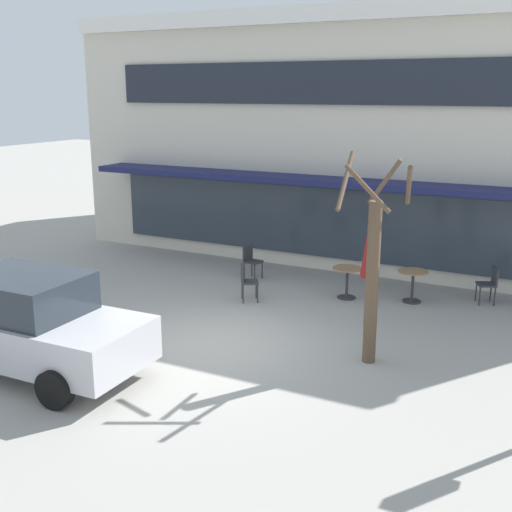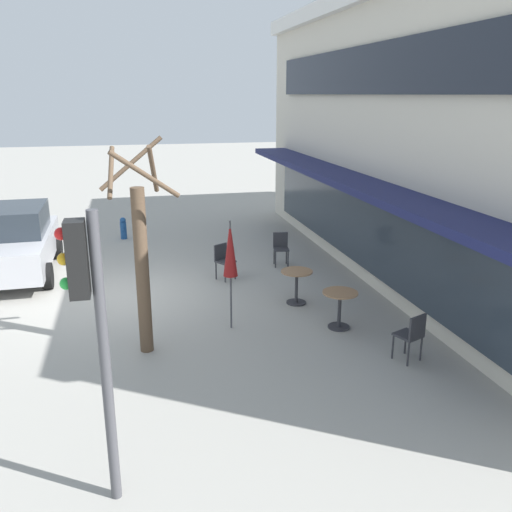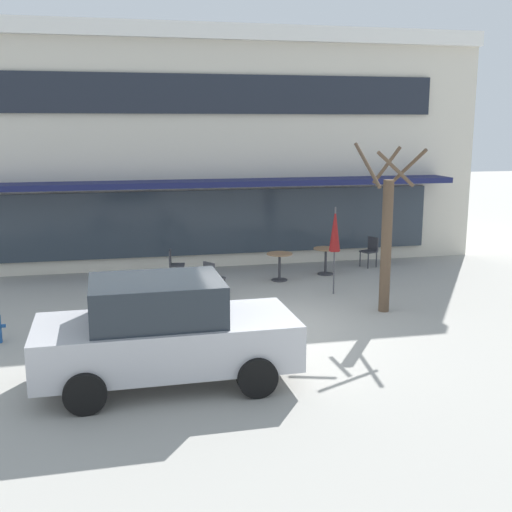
{
  "view_description": "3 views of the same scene",
  "coord_description": "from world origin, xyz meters",
  "px_view_note": "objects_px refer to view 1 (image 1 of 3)",
  "views": [
    {
      "loc": [
        6.09,
        -10.16,
        4.86
      ],
      "look_at": [
        -0.58,
        2.88,
        1.05
      ],
      "focal_mm": 45.0,
      "sensor_mm": 36.0,
      "label": 1
    },
    {
      "loc": [
        12.16,
        0.43,
        4.49
      ],
      "look_at": [
        0.44,
        3.19,
        0.88
      ],
      "focal_mm": 38.0,
      "sensor_mm": 36.0,
      "label": 2
    },
    {
      "loc": [
        -2.94,
        -12.61,
        4.19
      ],
      "look_at": [
        0.54,
        3.21,
        0.86
      ],
      "focal_mm": 45.0,
      "sensor_mm": 36.0,
      "label": 3
    }
  ],
  "objects_px": {
    "cafe_table_near_wall": "(347,277)",
    "cafe_chair_0": "(490,282)",
    "cafe_table_streetside": "(413,281)",
    "cafe_chair_1": "(246,280)",
    "fire_hydrant": "(23,288)",
    "parked_sedan": "(30,324)",
    "patio_umbrella_green_folded": "(367,252)",
    "cafe_chair_2": "(251,259)",
    "street_tree": "(373,269)"
  },
  "relations": [
    {
      "from": "cafe_chair_2",
      "to": "fire_hydrant",
      "type": "bearing_deg",
      "value": -132.68
    },
    {
      "from": "patio_umbrella_green_folded",
      "to": "cafe_chair_2",
      "type": "distance_m",
      "value": 4.48
    },
    {
      "from": "cafe_table_near_wall",
      "to": "street_tree",
      "type": "xyz_separation_m",
      "value": [
        1.6,
        -3.35,
        1.25
      ]
    },
    {
      "from": "cafe_table_near_wall",
      "to": "parked_sedan",
      "type": "distance_m",
      "value": 7.39
    },
    {
      "from": "cafe_table_streetside",
      "to": "cafe_chair_2",
      "type": "xyz_separation_m",
      "value": [
        -4.28,
        -0.0,
        0.01
      ]
    },
    {
      "from": "cafe_chair_0",
      "to": "cafe_chair_2",
      "type": "relative_size",
      "value": 1.0
    },
    {
      "from": "cafe_chair_1",
      "to": "cafe_chair_2",
      "type": "height_order",
      "value": "same"
    },
    {
      "from": "patio_umbrella_green_folded",
      "to": "street_tree",
      "type": "distance_m",
      "value": 1.8
    },
    {
      "from": "street_tree",
      "to": "cafe_table_near_wall",
      "type": "bearing_deg",
      "value": 115.5
    },
    {
      "from": "parked_sedan",
      "to": "fire_hydrant",
      "type": "height_order",
      "value": "parked_sedan"
    },
    {
      "from": "cafe_table_near_wall",
      "to": "cafe_chair_0",
      "type": "height_order",
      "value": "cafe_chair_0"
    },
    {
      "from": "cafe_table_streetside",
      "to": "cafe_chair_2",
      "type": "height_order",
      "value": "cafe_chair_2"
    },
    {
      "from": "patio_umbrella_green_folded",
      "to": "parked_sedan",
      "type": "bearing_deg",
      "value": -133.78
    },
    {
      "from": "cafe_chair_2",
      "to": "street_tree",
      "type": "distance_m",
      "value": 5.95
    },
    {
      "from": "cafe_table_streetside",
      "to": "street_tree",
      "type": "height_order",
      "value": "street_tree"
    },
    {
      "from": "patio_umbrella_green_folded",
      "to": "cafe_table_streetside",
      "type": "bearing_deg",
      "value": 76.91
    },
    {
      "from": "cafe_table_near_wall",
      "to": "cafe_chair_0",
      "type": "relative_size",
      "value": 0.85
    },
    {
      "from": "cafe_chair_0",
      "to": "street_tree",
      "type": "height_order",
      "value": "street_tree"
    },
    {
      "from": "cafe_table_streetside",
      "to": "cafe_chair_2",
      "type": "bearing_deg",
      "value": -179.98
    },
    {
      "from": "patio_umbrella_green_folded",
      "to": "cafe_chair_0",
      "type": "xyz_separation_m",
      "value": [
        2.12,
        2.78,
        -1.1
      ]
    },
    {
      "from": "cafe_table_streetside",
      "to": "fire_hydrant",
      "type": "distance_m",
      "value": 9.15
    },
    {
      "from": "cafe_table_near_wall",
      "to": "cafe_table_streetside",
      "type": "distance_m",
      "value": 1.53
    },
    {
      "from": "cafe_chair_0",
      "to": "street_tree",
      "type": "xyz_separation_m",
      "value": [
        -1.49,
        -4.46,
        1.24
      ]
    },
    {
      "from": "cafe_chair_0",
      "to": "parked_sedan",
      "type": "relative_size",
      "value": 0.21
    },
    {
      "from": "cafe_chair_0",
      "to": "parked_sedan",
      "type": "xyz_separation_m",
      "value": [
        -6.7,
        -7.56,
        0.35
      ]
    },
    {
      "from": "cafe_chair_1",
      "to": "cafe_table_streetside",
      "type": "bearing_deg",
      "value": 26.19
    },
    {
      "from": "cafe_chair_0",
      "to": "parked_sedan",
      "type": "bearing_deg",
      "value": -131.55
    },
    {
      "from": "street_tree",
      "to": "cafe_chair_2",
      "type": "bearing_deg",
      "value": 139.41
    },
    {
      "from": "cafe_chair_0",
      "to": "cafe_chair_2",
      "type": "xyz_separation_m",
      "value": [
        -5.91,
        -0.68,
        0.0
      ]
    },
    {
      "from": "cafe_table_near_wall",
      "to": "cafe_table_streetside",
      "type": "relative_size",
      "value": 1.0
    },
    {
      "from": "cafe_chair_1",
      "to": "fire_hydrant",
      "type": "relative_size",
      "value": 1.26
    },
    {
      "from": "parked_sedan",
      "to": "street_tree",
      "type": "relative_size",
      "value": 1.11
    },
    {
      "from": "patio_umbrella_green_folded",
      "to": "fire_hydrant",
      "type": "xyz_separation_m",
      "value": [
        -7.65,
        -2.08,
        -1.27
      ]
    },
    {
      "from": "cafe_table_streetside",
      "to": "cafe_chair_0",
      "type": "height_order",
      "value": "cafe_chair_0"
    },
    {
      "from": "cafe_table_near_wall",
      "to": "patio_umbrella_green_folded",
      "type": "height_order",
      "value": "patio_umbrella_green_folded"
    },
    {
      "from": "cafe_chair_0",
      "to": "cafe_chair_1",
      "type": "bearing_deg",
      "value": -154.93
    },
    {
      "from": "cafe_chair_1",
      "to": "fire_hydrant",
      "type": "bearing_deg",
      "value": -152.06
    },
    {
      "from": "cafe_chair_1",
      "to": "fire_hydrant",
      "type": "distance_m",
      "value": 5.25
    },
    {
      "from": "cafe_table_near_wall",
      "to": "cafe_table_streetside",
      "type": "bearing_deg",
      "value": 16.55
    },
    {
      "from": "patio_umbrella_green_folded",
      "to": "street_tree",
      "type": "height_order",
      "value": "street_tree"
    },
    {
      "from": "cafe_table_streetside",
      "to": "cafe_chair_1",
      "type": "height_order",
      "value": "cafe_chair_1"
    },
    {
      "from": "cafe_table_streetside",
      "to": "patio_umbrella_green_folded",
      "type": "bearing_deg",
      "value": -103.09
    },
    {
      "from": "cafe_chair_0",
      "to": "fire_hydrant",
      "type": "distance_m",
      "value": 10.91
    },
    {
      "from": "parked_sedan",
      "to": "fire_hydrant",
      "type": "relative_size",
      "value": 6.0
    },
    {
      "from": "cafe_table_near_wall",
      "to": "fire_hydrant",
      "type": "xyz_separation_m",
      "value": [
        -6.67,
        -3.75,
        -0.16
      ]
    },
    {
      "from": "fire_hydrant",
      "to": "parked_sedan",
      "type": "bearing_deg",
      "value": -41.31
    },
    {
      "from": "cafe_table_near_wall",
      "to": "cafe_chair_0",
      "type": "distance_m",
      "value": 3.29
    },
    {
      "from": "cafe_table_streetside",
      "to": "parked_sedan",
      "type": "xyz_separation_m",
      "value": [
        -5.07,
        -6.88,
        0.36
      ]
    },
    {
      "from": "cafe_chair_0",
      "to": "parked_sedan",
      "type": "height_order",
      "value": "parked_sedan"
    },
    {
      "from": "cafe_table_near_wall",
      "to": "parked_sedan",
      "type": "relative_size",
      "value": 0.18
    }
  ]
}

